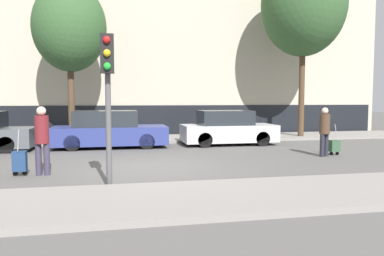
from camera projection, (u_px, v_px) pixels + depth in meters
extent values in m
plane|color=#565451|center=(150.00, 167.00, 10.55)|extent=(80.00, 80.00, 0.00)
cube|color=gray|center=(168.00, 200.00, 6.88)|extent=(28.00, 2.50, 0.12)
cube|color=gray|center=(137.00, 139.00, 17.39)|extent=(28.00, 3.00, 0.12)
cube|color=#B7AD99|center=(132.00, 9.00, 20.70)|extent=(28.00, 3.45, 13.79)
cube|color=black|center=(134.00, 121.00, 19.46)|extent=(27.44, 0.06, 1.60)
cylinder|color=black|center=(6.00, 145.00, 13.24)|extent=(0.60, 0.18, 0.60)
cylinder|color=black|center=(18.00, 140.00, 14.85)|extent=(0.60, 0.18, 0.60)
cube|color=navy|center=(110.00, 135.00, 14.86)|extent=(4.44, 1.84, 0.70)
cube|color=#23282D|center=(106.00, 119.00, 14.78)|extent=(2.44, 1.62, 0.62)
cylinder|color=black|center=(147.00, 141.00, 14.34)|extent=(0.60, 0.18, 0.60)
cylinder|color=black|center=(144.00, 137.00, 15.96)|extent=(0.60, 0.18, 0.60)
cylinder|color=black|center=(72.00, 143.00, 13.79)|extent=(0.60, 0.18, 0.60)
cylinder|color=black|center=(77.00, 138.00, 15.41)|extent=(0.60, 0.18, 0.60)
cube|color=#B7BABF|center=(228.00, 133.00, 15.82)|extent=(3.91, 1.74, 0.70)
cube|color=#23282D|center=(225.00, 118.00, 15.74)|extent=(2.15, 1.53, 0.60)
cylinder|color=black|center=(262.00, 139.00, 15.31)|extent=(0.60, 0.18, 0.60)
cylinder|color=black|center=(249.00, 135.00, 16.84)|extent=(0.60, 0.18, 0.60)
cylinder|color=black|center=(205.00, 140.00, 14.83)|extent=(0.60, 0.18, 0.60)
cylinder|color=black|center=(197.00, 136.00, 16.36)|extent=(0.60, 0.18, 0.60)
cylinder|color=#383347|center=(39.00, 159.00, 9.38)|extent=(0.15, 0.15, 0.80)
cylinder|color=#383347|center=(47.00, 159.00, 9.41)|extent=(0.15, 0.15, 0.80)
cylinder|color=maroon|center=(42.00, 130.00, 9.34)|extent=(0.34, 0.34, 0.70)
sphere|color=beige|center=(41.00, 111.00, 9.31)|extent=(0.23, 0.23, 0.23)
cube|color=navy|center=(20.00, 161.00, 9.32)|extent=(0.32, 0.24, 0.50)
cylinder|color=black|center=(15.00, 174.00, 9.32)|extent=(0.12, 0.03, 0.12)
cylinder|color=black|center=(25.00, 173.00, 9.37)|extent=(0.12, 0.03, 0.12)
cylinder|color=gray|center=(18.00, 140.00, 9.21)|extent=(0.02, 0.19, 0.53)
cylinder|color=#23232D|center=(326.00, 145.00, 12.56)|extent=(0.15, 0.15, 0.76)
cylinder|color=#23232D|center=(322.00, 145.00, 12.45)|extent=(0.15, 0.15, 0.76)
cylinder|color=#473323|center=(325.00, 124.00, 12.45)|extent=(0.34, 0.34, 0.66)
sphere|color=beige|center=(325.00, 111.00, 12.42)|extent=(0.22, 0.22, 0.22)
cube|color=#335138|center=(334.00, 146.00, 12.81)|extent=(0.32, 0.24, 0.40)
cylinder|color=black|center=(331.00, 153.00, 12.80)|extent=(0.12, 0.03, 0.12)
cylinder|color=black|center=(337.00, 153.00, 12.85)|extent=(0.12, 0.03, 0.12)
cylinder|color=gray|center=(336.00, 132.00, 12.70)|extent=(0.02, 0.19, 0.53)
cylinder|color=#515154|center=(108.00, 113.00, 8.01)|extent=(0.12, 0.12, 3.25)
cube|color=black|center=(107.00, 54.00, 7.74)|extent=(0.28, 0.24, 0.80)
sphere|color=red|center=(107.00, 40.00, 7.58)|extent=(0.15, 0.15, 0.15)
sphere|color=gold|center=(107.00, 53.00, 7.60)|extent=(0.15, 0.15, 0.15)
sphere|color=green|center=(107.00, 66.00, 7.62)|extent=(0.15, 0.15, 0.15)
torus|color=black|center=(101.00, 130.00, 17.23)|extent=(0.72, 0.06, 0.72)
torus|color=black|center=(77.00, 131.00, 17.02)|extent=(0.72, 0.06, 0.72)
cylinder|color=black|center=(89.00, 126.00, 17.11)|extent=(1.00, 0.05, 0.05)
cylinder|color=black|center=(85.00, 122.00, 17.05)|extent=(0.04, 0.04, 0.40)
cylinder|color=#4C3826|center=(71.00, 101.00, 16.31)|extent=(0.28, 0.28, 3.46)
ellipsoid|color=#33562D|center=(70.00, 27.00, 16.07)|extent=(3.11, 3.11, 3.81)
cylinder|color=#4C3826|center=(302.00, 90.00, 18.12)|extent=(0.28, 0.28, 4.47)
ellipsoid|color=#33562D|center=(304.00, 4.00, 17.81)|extent=(4.02, 4.02, 4.92)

